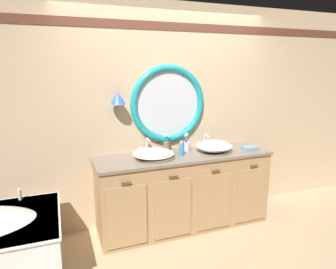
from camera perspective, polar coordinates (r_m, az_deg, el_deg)
ground_plane at (r=3.58m, az=3.22°, el=-18.83°), size 14.00×14.00×0.00m
back_wall_assembly at (r=3.64m, az=-0.29°, el=3.85°), size 6.40×0.26×2.60m
vanity_counter at (r=3.62m, az=2.96°, el=-10.49°), size 2.04×0.62×0.89m
sink_basin_left at (r=3.30m, az=-2.78°, el=-3.63°), size 0.45×0.45×0.10m
sink_basin_right at (r=3.59m, az=8.74°, el=-2.18°), size 0.43×0.43×0.13m
faucet_set_left at (r=3.51m, az=-3.96°, el=-2.38°), size 0.22×0.13×0.18m
faucet_set_right at (r=3.79m, az=7.02°, el=-1.39°), size 0.23×0.14×0.16m
toothbrush_holder_left at (r=3.59m, az=-0.28°, el=-2.16°), size 0.09×0.09×0.21m
toothbrush_holder_right at (r=3.58m, az=3.59°, el=-2.18°), size 0.08×0.08×0.22m
soap_dispenser at (r=3.40m, az=2.59°, el=-2.72°), size 0.06×0.06×0.17m
folded_hand_towel at (r=3.77m, az=15.26°, el=-2.54°), size 0.18×0.14×0.04m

